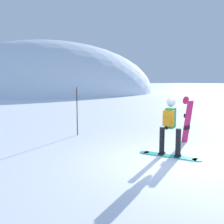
{
  "coord_description": "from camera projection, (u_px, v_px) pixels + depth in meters",
  "views": [
    {
      "loc": [
        -4.77,
        -5.12,
        2.21
      ],
      "look_at": [
        0.14,
        3.44,
        1.0
      ],
      "focal_mm": 41.76,
      "sensor_mm": 36.0,
      "label": 1
    }
  ],
  "objects": [
    {
      "name": "ground_plane",
      "position": [
        171.0,
        162.0,
        7.03
      ],
      "size": [
        300.0,
        300.0,
        0.0
      ],
      "primitive_type": "plane",
      "color": "white"
    },
    {
      "name": "ridge_peak_main",
      "position": [
        51.0,
        93.0,
        46.93
      ],
      "size": [
        37.62,
        33.86,
        17.96
      ],
      "color": "white",
      "rests_on": "ground"
    },
    {
      "name": "snowboarder_main",
      "position": [
        170.0,
        125.0,
        7.45
      ],
      "size": [
        1.07,
        1.62,
        1.71
      ],
      "color": "#23B7A3",
      "rests_on": "ground"
    },
    {
      "name": "spare_snowboard",
      "position": [
        187.0,
        119.0,
        9.19
      ],
      "size": [
        0.28,
        0.27,
        1.64
      ],
      "color": "#D11E5B",
      "rests_on": "ground"
    },
    {
      "name": "piste_marker_near",
      "position": [
        77.0,
        107.0,
        10.41
      ],
      "size": [
        0.2,
        0.2,
        1.97
      ],
      "color": "black",
      "rests_on": "ground"
    }
  ]
}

